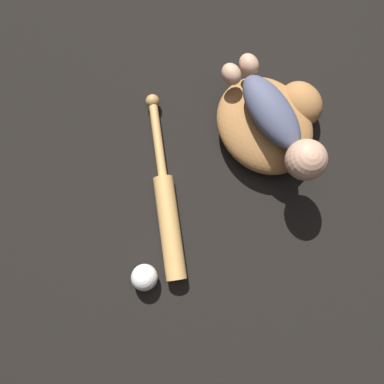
{
  "coord_description": "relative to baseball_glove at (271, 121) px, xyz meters",
  "views": [
    {
      "loc": [
        0.16,
        -0.35,
        1.05
      ],
      "look_at": [
        0.01,
        -0.23,
        0.08
      ],
      "focal_mm": 35.0,
      "sensor_mm": 36.0,
      "label": 1
    }
  ],
  "objects": [
    {
      "name": "baseball_glove",
      "position": [
        0.0,
        0.0,
        0.0
      ],
      "size": [
        0.33,
        0.33,
        0.11
      ],
      "color": "#A8703D",
      "rests_on": "ground"
    },
    {
      "name": "ground_plane",
      "position": [
        0.02,
        -0.07,
        -0.05
      ],
      "size": [
        6.0,
        6.0,
        0.0
      ],
      "primitive_type": "plane",
      "color": "black"
    },
    {
      "name": "baseball_bat",
      "position": [
        0.01,
        -0.38,
        -0.03
      ],
      "size": [
        0.48,
        0.3,
        0.06
      ],
      "color": "tan",
      "rests_on": "ground"
    },
    {
      "name": "baby_figure",
      "position": [
        0.04,
        -0.03,
        0.1
      ],
      "size": [
        0.39,
        0.15,
        0.1
      ],
      "color": "#4C516B",
      "rests_on": "baseball_glove"
    },
    {
      "name": "baseball",
      "position": [
        0.12,
        -0.54,
        -0.02
      ],
      "size": [
        0.07,
        0.07,
        0.07
      ],
      "color": "white",
      "rests_on": "ground"
    }
  ]
}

